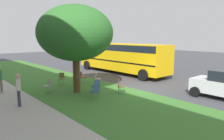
# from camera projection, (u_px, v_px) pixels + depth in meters

# --- Properties ---
(ground) EXTENTS (80.00, 80.00, 0.00)m
(ground) POSITION_uv_depth(u_px,v_px,m) (139.00, 89.00, 14.21)
(ground) COLOR #424247
(grass_verge) EXTENTS (48.00, 6.00, 0.01)m
(grass_verge) POSITION_uv_depth(u_px,v_px,m) (103.00, 98.00, 12.13)
(grass_verge) COLOR #3D752D
(grass_verge) RESTS_ON ground
(sidewalk_strip) EXTENTS (48.00, 2.80, 0.01)m
(sidewalk_strip) POSITION_uv_depth(u_px,v_px,m) (26.00, 117.00, 9.27)
(sidewalk_strip) COLOR #ADA89E
(sidewalk_strip) RESTS_ON ground
(street_tree) EXTENTS (4.68, 4.68, 5.48)m
(street_tree) POSITION_uv_depth(u_px,v_px,m) (75.00, 33.00, 12.84)
(street_tree) COLOR brown
(street_tree) RESTS_ON ground
(chair_0) EXTENTS (0.59, 0.59, 0.88)m
(chair_0) POSITION_uv_depth(u_px,v_px,m) (120.00, 85.00, 13.10)
(chair_0) COLOR brown
(chair_0) RESTS_ON ground
(chair_1) EXTENTS (0.46, 0.45, 0.88)m
(chair_1) POSITION_uv_depth(u_px,v_px,m) (96.00, 90.00, 11.83)
(chair_1) COLOR #335184
(chair_1) RESTS_ON ground
(chair_2) EXTENTS (0.59, 0.59, 0.88)m
(chair_2) POSITION_uv_depth(u_px,v_px,m) (61.00, 78.00, 15.54)
(chair_2) COLOR olive
(chair_2) RESTS_ON ground
(chair_3) EXTENTS (0.52, 0.53, 0.88)m
(chair_3) POSITION_uv_depth(u_px,v_px,m) (82.00, 76.00, 16.08)
(chair_3) COLOR #B7332D
(chair_3) RESTS_ON ground
(chair_4) EXTENTS (0.45, 0.45, 0.88)m
(chair_4) POSITION_uv_depth(u_px,v_px,m) (96.00, 85.00, 13.02)
(chair_4) COLOR #335184
(chair_4) RESTS_ON ground
(chair_5) EXTENTS (0.44, 0.45, 0.88)m
(chair_5) POSITION_uv_depth(u_px,v_px,m) (48.00, 84.00, 13.34)
(chair_5) COLOR #ADA393
(chair_5) RESTS_ON ground
(chair_6) EXTENTS (0.59, 0.59, 0.88)m
(chair_6) POSITION_uv_depth(u_px,v_px,m) (97.00, 78.00, 15.45)
(chair_6) COLOR #ADA393
(chair_6) RESTS_ON ground
(school_bus) EXTENTS (10.40, 2.80, 2.88)m
(school_bus) POSITION_uv_depth(u_px,v_px,m) (121.00, 55.00, 20.38)
(school_bus) COLOR yellow
(school_bus) RESTS_ON ground
(pedestrian_1) EXTENTS (0.39, 0.26, 1.69)m
(pedestrian_1) POSITION_uv_depth(u_px,v_px,m) (18.00, 89.00, 10.56)
(pedestrian_1) COLOR #3F3851
(pedestrian_1) RESTS_ON ground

